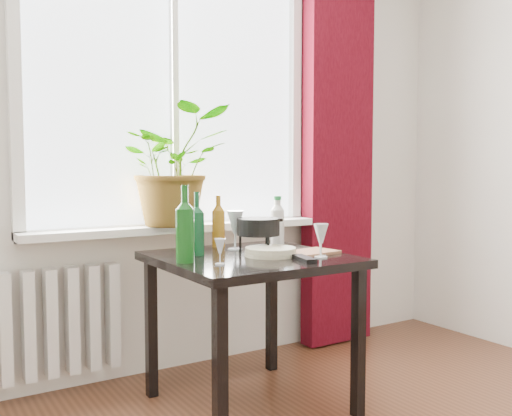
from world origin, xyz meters
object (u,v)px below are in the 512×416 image
wine_bottle_right (197,223)px  potted_plant (174,166)px  fondue_pot (258,235)px  radiator (40,324)px  table (250,274)px  wineglass_front_right (320,239)px  plate_stack (271,252)px  tv_remote (304,259)px  cutting_board (310,252)px  wineglass_far_right (321,240)px  bottle_amber (218,220)px  cleaning_bottle (277,220)px  wineglass_back_left (184,237)px  wine_bottle_left (185,223)px  wineglass_front_left (220,252)px  wineglass_back_center (235,229)px

wine_bottle_right → potted_plant: bearing=81.3°
fondue_pot → radiator: bearing=134.8°
potted_plant → table: bearing=-74.7°
wineglass_front_right → plate_stack: bearing=152.0°
tv_remote → cutting_board: bearing=58.1°
wineglass_front_right → wineglass_far_right: wineglass_far_right is taller
potted_plant → tv_remote: 0.96m
table → bottle_amber: 0.42m
wine_bottle_right → fondue_pot: bearing=-8.5°
fondue_pot → tv_remote: fondue_pot is taller
cutting_board → radiator: bearing=146.3°
cleaning_bottle → fondue_pot: bearing=-142.6°
wineglass_back_left → fondue_pot: fondue_pot is taller
wineglass_far_right → fondue_pot: size_ratio=0.66×
radiator → table: table is taller
cleaning_bottle → tv_remote: cleaning_bottle is taller
potted_plant → wineglass_far_right: (0.39, -0.79, -0.35)m
radiator → wine_bottle_left: wine_bottle_left is taller
table → wineglass_back_left: size_ratio=5.38×
wineglass_back_left → fondue_pot: size_ratio=0.64×
cleaning_bottle → wineglass_front_left: cleaning_bottle is taller
radiator → wineglass_back_center: (0.89, -0.42, 0.46)m
wine_bottle_right → wineglass_front_left: wine_bottle_right is taller
wineglass_front_right → cutting_board: wineglass_front_right is taller
wineglass_front_right → wineglass_back_center: wineglass_back_center is taller
wineglass_back_center → cutting_board: wineglass_back_center is taller
wineglass_far_right → bottle_amber: bearing=111.4°
radiator → wineglass_back_left: wineglass_back_left is taller
wineglass_back_left → wine_bottle_left: bearing=-113.3°
wineglass_front_right → wineglass_back_center: 0.46m
plate_stack → cutting_board: bearing=-14.4°
wine_bottle_right → wineglass_back_left: (-0.03, 0.09, -0.07)m
wineglass_back_center → wineglass_front_left: bearing=-128.1°
table → wineglass_far_right: size_ratio=5.17×
potted_plant → radiator: bearing=173.4°
wine_bottle_right → plate_stack: size_ratio=1.23×
wine_bottle_left → wineglass_front_right: 0.66m
wine_bottle_left → fondue_pot: size_ratio=1.42×
wine_bottle_right → cleaning_bottle: (0.56, 0.14, -0.02)m
potted_plant → bottle_amber: (0.16, -0.20, -0.29)m
wineglass_front_left → tv_remote: size_ratio=0.66×
wineglass_back_center → wineglass_back_left: size_ratio=1.32×
wineglass_front_left → potted_plant: bearing=81.9°
potted_plant → wineglass_back_center: potted_plant is taller
wineglass_front_left → fondue_pot: size_ratio=0.46×
wineglass_front_left → plate_stack: (0.32, 0.09, -0.04)m
wineglass_front_right → wineglass_back_left: (-0.53, 0.41, 0.00)m
wine_bottle_right → wineglass_front_right: 0.60m
table → tv_remote: bearing=-64.8°
cleaning_bottle → wine_bottle_left: bearing=-156.8°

